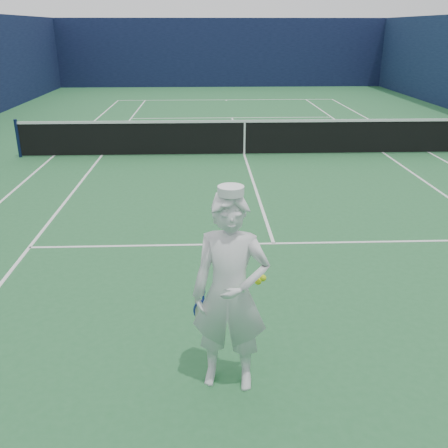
% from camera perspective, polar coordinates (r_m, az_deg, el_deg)
% --- Properties ---
extents(ground, '(80.00, 80.00, 0.00)m').
position_cam_1_polar(ground, '(14.60, 2.33, 7.90)').
color(ground, '#256335').
rests_on(ground, ground).
extents(court_markings, '(11.03, 23.83, 0.01)m').
position_cam_1_polar(court_markings, '(14.60, 2.33, 7.91)').
color(court_markings, white).
rests_on(court_markings, ground).
extents(windscreen_fence, '(20.12, 36.12, 4.00)m').
position_cam_1_polar(windscreen_fence, '(14.27, 2.45, 15.73)').
color(windscreen_fence, '#0E1433').
rests_on(windscreen_fence, ground).
extents(tennis_net, '(12.88, 0.09, 1.07)m').
position_cam_1_polar(tennis_net, '(14.48, 2.36, 10.03)').
color(tennis_net, '#141E4C').
rests_on(tennis_net, ground).
extents(tennis_player, '(0.82, 0.62, 2.12)m').
position_cam_1_polar(tennis_player, '(4.87, 0.72, -7.95)').
color(tennis_player, white).
rests_on(tennis_player, ground).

